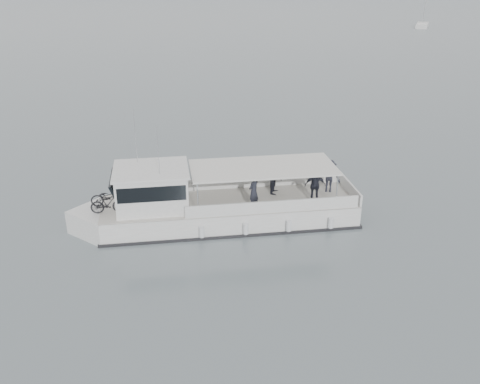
{
  "coord_description": "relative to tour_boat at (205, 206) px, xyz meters",
  "views": [
    {
      "loc": [
        -0.5,
        -21.98,
        11.7
      ],
      "look_at": [
        -1.17,
        1.13,
        1.6
      ],
      "focal_mm": 40.0,
      "sensor_mm": 36.0,
      "label": 1
    }
  ],
  "objects": [
    {
      "name": "ground",
      "position": [
        2.84,
        -0.91,
        -0.94
      ],
      "size": [
        1400.0,
        1400.0,
        0.0
      ],
      "primitive_type": "plane",
      "color": "slate",
      "rests_on": "ground"
    },
    {
      "name": "tour_boat",
      "position": [
        0.0,
        0.0,
        0.0
      ],
      "size": [
        13.78,
        5.45,
        5.74
      ],
      "rotation": [
        0.0,
        0.0,
        0.18
      ],
      "color": "white",
      "rests_on": "ground"
    }
  ]
}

